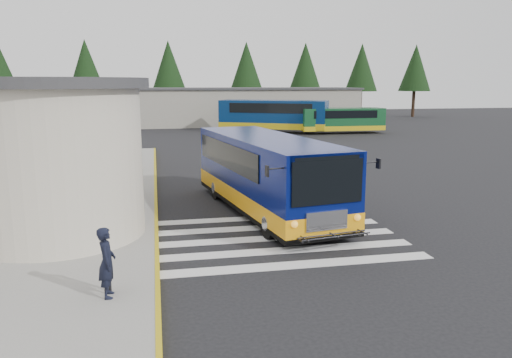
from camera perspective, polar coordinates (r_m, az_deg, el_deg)
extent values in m
plane|color=black|center=(16.63, 2.88, -5.86)|extent=(140.00, 140.00, 0.00)
cube|color=gray|center=(20.61, -25.28, -3.38)|extent=(10.00, 34.00, 0.15)
cube|color=gold|center=(19.98, -11.37, -2.94)|extent=(0.12, 34.00, 0.16)
cylinder|color=beige|center=(16.38, -21.99, 1.71)|extent=(5.20, 5.20, 4.50)
cylinder|color=#38383A|center=(16.20, -22.61, 10.11)|extent=(5.80, 5.80, 0.30)
cube|color=black|center=(20.87, -18.19, 0.60)|extent=(0.08, 1.20, 2.20)
cube|color=#38383A|center=(20.64, -17.08, 4.21)|extent=(1.20, 1.80, 0.12)
cube|color=silver|center=(13.57, 4.18, -9.79)|extent=(8.00, 0.55, 0.01)
cube|color=silver|center=(14.66, 2.91, -8.17)|extent=(8.00, 0.55, 0.01)
cube|color=silver|center=(15.77, 1.82, -6.77)|extent=(8.00, 0.55, 0.01)
cube|color=silver|center=(16.89, 0.89, -5.56)|extent=(8.00, 0.55, 0.01)
cube|color=silver|center=(18.01, 0.07, -4.49)|extent=(8.00, 0.55, 0.01)
cube|color=gray|center=(58.34, -1.61, 8.23)|extent=(26.00, 8.00, 4.00)
cube|color=#38383A|center=(58.27, -1.62, 10.29)|extent=(26.40, 8.40, 0.20)
cylinder|color=black|center=(67.92, -27.07, 7.26)|extent=(0.44, 0.44, 3.60)
cylinder|color=black|center=(65.97, -18.61, 7.81)|extent=(0.44, 0.44, 3.60)
cone|color=black|center=(65.93, -18.88, 12.15)|extent=(4.40, 4.40, 6.40)
cylinder|color=black|center=(65.51, -9.82, 8.20)|extent=(0.44, 0.44, 3.60)
cone|color=black|center=(65.47, -9.96, 12.57)|extent=(4.40, 4.40, 6.40)
cylinder|color=black|center=(66.56, -1.09, 8.40)|extent=(0.44, 0.44, 3.60)
cone|color=black|center=(66.53, -1.11, 12.71)|extent=(4.40, 4.40, 6.40)
cylinder|color=black|center=(68.46, 5.58, 8.42)|extent=(0.44, 0.44, 3.60)
cone|color=black|center=(68.42, 5.66, 12.61)|extent=(4.40, 4.40, 6.40)
cylinder|color=black|center=(71.20, 11.82, 8.34)|extent=(0.44, 0.44, 3.60)
cone|color=black|center=(71.17, 11.98, 12.36)|extent=(4.40, 4.40, 6.40)
cylinder|color=black|center=(74.71, 17.53, 8.18)|extent=(0.44, 0.44, 3.60)
cone|color=black|center=(74.67, 17.75, 12.01)|extent=(4.40, 4.40, 6.40)
cube|color=#071156|center=(18.58, 1.20, 1.10)|extent=(4.06, 9.58, 2.42)
cube|color=orange|center=(18.76, 1.19, -1.68)|extent=(4.10, 9.61, 0.58)
cube|color=black|center=(18.84, 1.18, -2.69)|extent=(4.08, 9.60, 0.23)
cube|color=black|center=(14.37, 8.19, -0.38)|extent=(2.25, 0.43, 1.29)
cube|color=silver|center=(14.63, 8.09, -4.74)|extent=(1.33, 0.28, 0.57)
cube|color=black|center=(18.83, -3.44, 2.73)|extent=(1.15, 6.72, 0.93)
cube|color=black|center=(19.77, 3.83, 3.11)|extent=(1.15, 6.72, 0.93)
cylinder|color=black|center=(15.62, 1.58, -5.07)|extent=(0.47, 1.03, 0.99)
cylinder|color=black|center=(16.59, 8.87, -4.24)|extent=(0.47, 1.03, 0.99)
cylinder|color=black|center=(20.92, -4.46, -0.96)|extent=(0.47, 1.03, 0.99)
cylinder|color=black|center=(21.65, 1.30, -0.52)|extent=(0.47, 1.03, 0.99)
cube|color=black|center=(13.68, 1.25, 0.92)|extent=(0.08, 0.19, 0.31)
cube|color=black|center=(15.39, 13.81, 1.73)|extent=(0.08, 0.19, 0.31)
imported|color=black|center=(11.53, -16.68, -9.11)|extent=(0.40, 0.59, 1.59)
imported|color=black|center=(15.40, -23.73, -4.43)|extent=(0.75, 0.89, 1.63)
cylinder|color=black|center=(11.90, -16.48, -9.91)|extent=(0.08, 0.08, 1.02)
cube|color=#072553|center=(48.86, 2.02, 7.43)|extent=(10.51, 7.27, 2.64)
cube|color=gold|center=(48.93, 2.01, 6.18)|extent=(10.56, 7.32, 0.57)
cube|color=black|center=(48.82, 2.02, 8.17)|extent=(8.49, 6.27, 0.92)
cube|color=#124523|center=(48.63, 9.76, 6.79)|extent=(8.03, 2.30, 2.05)
cube|color=gold|center=(48.69, 9.73, 5.82)|extent=(8.06, 2.33, 0.44)
cube|color=black|center=(48.60, 9.78, 7.36)|extent=(6.25, 2.33, 0.71)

